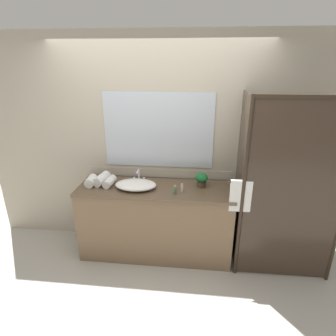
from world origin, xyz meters
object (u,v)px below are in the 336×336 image
object	(u,v)px
faucet	(139,178)
rolled_towel_middle	(102,179)
potted_plant	(202,179)
amenity_bottle_shampoo	(182,188)
sink_basin	(136,185)
amenity_bottle_body_wash	(175,190)
rolled_towel_near_edge	(91,181)
rolled_towel_far_edge	(110,182)

from	to	relation	value
faucet	rolled_towel_middle	size ratio (longest dim) A/B	0.68
faucet	potted_plant	size ratio (longest dim) A/B	1.03
potted_plant	amenity_bottle_shampoo	xyz separation A→B (m)	(-0.22, -0.16, -0.05)
sink_basin	potted_plant	world-z (taller)	potted_plant
amenity_bottle_body_wash	rolled_towel_near_edge	xyz separation A→B (m)	(-1.00, 0.12, 0.01)
potted_plant	amenity_bottle_body_wash	size ratio (longest dim) A/B	1.61
rolled_towel_near_edge	potted_plant	bearing A→B (deg)	4.69
sink_basin	amenity_bottle_body_wash	world-z (taller)	amenity_bottle_body_wash
amenity_bottle_shampoo	rolled_towel_middle	xyz separation A→B (m)	(-0.96, 0.12, 0.01)
potted_plant	rolled_towel_near_edge	xyz separation A→B (m)	(-1.29, -0.11, -0.04)
faucet	rolled_towel_near_edge	world-z (taller)	faucet
rolled_towel_far_edge	amenity_bottle_body_wash	bearing A→B (deg)	-9.98
potted_plant	faucet	bearing A→B (deg)	176.57
rolled_towel_far_edge	faucet	bearing A→B (deg)	23.06
sink_basin	rolled_towel_far_edge	distance (m)	0.32
faucet	rolled_towel_far_edge	size ratio (longest dim) A/B	0.79
amenity_bottle_shampoo	rolled_towel_far_edge	distance (m)	0.86
faucet	potted_plant	world-z (taller)	faucet
potted_plant	rolled_towel_near_edge	world-z (taller)	potted_plant
amenity_bottle_shampoo	rolled_towel_middle	world-z (taller)	rolled_towel_middle
rolled_towel_middle	amenity_bottle_body_wash	bearing A→B (deg)	-11.62
amenity_bottle_body_wash	rolled_towel_far_edge	xyz separation A→B (m)	(-0.78, 0.14, -0.00)
sink_basin	amenity_bottle_shampoo	size ratio (longest dim) A/B	4.95
potted_plant	rolled_towel_near_edge	size ratio (longest dim) A/B	0.85
rolled_towel_middle	rolled_towel_far_edge	xyz separation A→B (m)	(0.11, -0.05, -0.01)
rolled_towel_middle	faucet	bearing A→B (deg)	11.87
potted_plant	rolled_towel_far_edge	distance (m)	1.08
rolled_towel_middle	rolled_towel_near_edge	bearing A→B (deg)	-151.15
potted_plant	rolled_towel_far_edge	bearing A→B (deg)	-175.14
potted_plant	rolled_towel_middle	world-z (taller)	potted_plant
sink_basin	rolled_towel_far_edge	bearing A→B (deg)	173.50
amenity_bottle_body_wash	rolled_towel_far_edge	distance (m)	0.79
rolled_towel_near_edge	rolled_towel_middle	world-z (taller)	rolled_towel_middle
amenity_bottle_shampoo	rolled_towel_near_edge	bearing A→B (deg)	176.93
faucet	rolled_towel_near_edge	bearing A→B (deg)	-164.38
sink_basin	faucet	size ratio (longest dim) A/B	2.78
potted_plant	rolled_towel_middle	size ratio (longest dim) A/B	0.65
sink_basin	rolled_towel_far_edge	xyz separation A→B (m)	(-0.32, 0.04, 0.01)
faucet	amenity_bottle_body_wash	xyz separation A→B (m)	(0.46, -0.27, -0.01)
faucet	rolled_towel_far_edge	distance (m)	0.35
amenity_bottle_shampoo	faucet	bearing A→B (deg)	158.68
potted_plant	amenity_bottle_shampoo	bearing A→B (deg)	-143.06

